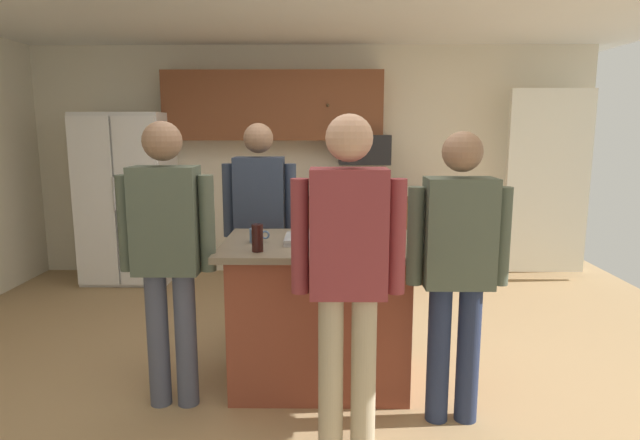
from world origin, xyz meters
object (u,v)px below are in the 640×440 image
object	(u,v)px
microwave_over_range	(364,150)
glass_dark_ale	(363,229)
refrigerator	(128,198)
serving_tray	(319,239)
person_host_foreground	(167,246)
person_elder_center	(260,218)
person_guest_by_door	(348,263)
kitchen_island	(319,311)
glass_pilsner	(257,238)
mug_ceramic_white	(257,236)
person_guest_right	(458,260)

from	to	relation	value
microwave_over_range	glass_dark_ale	distance (m)	2.57
refrigerator	serving_tray	size ratio (longest dim) A/B	4.19
person_host_foreground	person_elder_center	bearing A→B (deg)	47.76
person_guest_by_door	serving_tray	bearing A→B (deg)	0.28
kitchen_island	glass_pilsner	distance (m)	0.72
person_elder_center	serving_tray	xyz separation A→B (m)	(0.47, -0.72, -0.02)
refrigerator	person_host_foreground	bearing A→B (deg)	-65.47
serving_tray	refrigerator	bearing A→B (deg)	131.30
person_elder_center	person_host_foreground	bearing A→B (deg)	-56.54
microwave_over_range	person_elder_center	world-z (taller)	person_elder_center
refrigerator	serving_tray	world-z (taller)	refrigerator
person_guest_by_door	mug_ceramic_white	xyz separation A→B (m)	(-0.56, 0.76, -0.01)
person_elder_center	serving_tray	distance (m)	0.86
person_guest_by_door	mug_ceramic_white	distance (m)	0.94
microwave_over_range	glass_dark_ale	bearing A→B (deg)	-94.03
person_guest_right	mug_ceramic_white	xyz separation A→B (m)	(-1.18, 0.45, 0.04)
microwave_over_range	person_host_foreground	distance (m)	3.19
microwave_over_range	person_guest_by_door	size ratio (longest dim) A/B	0.32
microwave_over_range	glass_dark_ale	xyz separation A→B (m)	(-0.18, -2.53, -0.41)
person_elder_center	serving_tray	bearing A→B (deg)	-0.74
person_guest_right	glass_dark_ale	size ratio (longest dim) A/B	10.12
person_host_foreground	person_guest_right	bearing A→B (deg)	-25.33
microwave_over_range	glass_pilsner	size ratio (longest dim) A/B	3.41
person_guest_by_door	person_elder_center	world-z (taller)	person_guest_by_door
person_host_foreground	serving_tray	size ratio (longest dim) A/B	3.92
refrigerator	person_host_foreground	distance (m)	3.01
glass_pilsner	mug_ceramic_white	xyz separation A→B (m)	(-0.04, 0.25, -0.04)
microwave_over_range	kitchen_island	bearing A→B (deg)	-100.21
refrigerator	person_guest_by_door	distance (m)	3.94
person_elder_center	glass_dark_ale	size ratio (longest dim) A/B	10.44
refrigerator	glass_pilsner	size ratio (longest dim) A/B	11.23
microwave_over_range	mug_ceramic_white	distance (m)	2.74
glass_dark_ale	mug_ceramic_white	xyz separation A→B (m)	(-0.68, -0.04, -0.04)
person_guest_by_door	person_guest_right	distance (m)	0.69
glass_pilsner	person_host_foreground	bearing A→B (deg)	-175.62
refrigerator	person_guest_right	xyz separation A→B (m)	(2.92, -2.90, 0.04)
person_guest_by_door	person_host_foreground	bearing A→B (deg)	54.99
person_guest_by_door	refrigerator	bearing A→B (deg)	24.56
kitchen_island	person_elder_center	distance (m)	0.99
glass_dark_ale	glass_pilsner	size ratio (longest dim) A/B	1.00
glass_pilsner	serving_tray	size ratio (longest dim) A/B	0.37
serving_tray	kitchen_island	bearing A→B (deg)	89.64
kitchen_island	mug_ceramic_white	world-z (taller)	mug_ceramic_white
person_guest_by_door	mug_ceramic_white	bearing A→B (deg)	25.27
person_elder_center	mug_ceramic_white	distance (m)	0.73
person_guest_right	glass_pilsner	xyz separation A→B (m)	(-1.14, 0.20, 0.08)
person_guest_by_door	person_guest_right	xyz separation A→B (m)	(0.62, 0.30, -0.06)
person_host_foreground	glass_pilsner	bearing A→B (deg)	-15.45
glass_dark_ale	person_guest_right	bearing A→B (deg)	-44.40
person_guest_by_door	glass_pilsner	distance (m)	0.72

